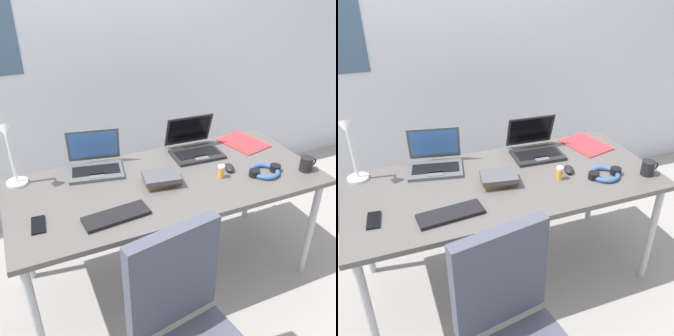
% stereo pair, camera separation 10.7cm
% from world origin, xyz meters
% --- Properties ---
extents(ground_plane, '(12.00, 12.00, 0.00)m').
position_xyz_m(ground_plane, '(0.00, 0.00, 0.00)').
color(ground_plane, gray).
extents(wall_back, '(6.00, 0.13, 2.60)m').
position_xyz_m(wall_back, '(-0.00, 1.10, 1.30)').
color(wall_back, silver).
rests_on(wall_back, ground_plane).
extents(desk, '(1.80, 0.80, 0.74)m').
position_xyz_m(desk, '(0.00, 0.00, 0.68)').
color(desk, '#595451').
rests_on(desk, ground_plane).
extents(desk_lamp, '(0.12, 0.18, 0.40)m').
position_xyz_m(desk_lamp, '(-0.80, 0.28, 0.94)').
color(desk_lamp, white).
rests_on(desk_lamp, desk).
extents(laptop_mid_desk, '(0.36, 0.32, 0.23)m').
position_xyz_m(laptop_mid_desk, '(-0.35, 0.28, 0.79)').
color(laptop_mid_desk, '#515459').
rests_on(laptop_mid_desk, desk).
extents(laptop_near_lamp, '(0.33, 0.30, 0.23)m').
position_xyz_m(laptop_near_lamp, '(0.30, 0.25, 0.79)').
color(laptop_near_lamp, '#232326').
rests_on(laptop_near_lamp, desk).
extents(external_keyboard, '(0.34, 0.15, 0.02)m').
position_xyz_m(external_keyboard, '(-0.38, -0.22, 0.75)').
color(external_keyboard, black).
rests_on(external_keyboard, desk).
extents(computer_mouse, '(0.08, 0.11, 0.03)m').
position_xyz_m(computer_mouse, '(0.39, -0.04, 0.76)').
color(computer_mouse, black).
rests_on(computer_mouse, desk).
extents(cell_phone, '(0.08, 0.14, 0.01)m').
position_xyz_m(cell_phone, '(-0.74, -0.13, 0.74)').
color(cell_phone, black).
rests_on(cell_phone, desk).
extents(headphones, '(0.21, 0.18, 0.04)m').
position_xyz_m(headphones, '(0.56, -0.16, 0.76)').
color(headphones, '#335999').
rests_on(headphones, desk).
extents(pill_bottle, '(0.04, 0.04, 0.08)m').
position_xyz_m(pill_bottle, '(0.29, -0.10, 0.78)').
color(pill_bottle, gold).
rests_on(pill_bottle, desk).
extents(book_stack, '(0.22, 0.18, 0.06)m').
position_xyz_m(book_stack, '(-0.05, -0.02, 0.77)').
color(book_stack, brown).
rests_on(book_stack, desk).
extents(paper_folder_front_right, '(0.30, 0.36, 0.01)m').
position_xyz_m(paper_folder_front_right, '(0.67, 0.24, 0.74)').
color(paper_folder_front_right, red).
rests_on(paper_folder_front_right, desk).
extents(coffee_mug, '(0.11, 0.08, 0.09)m').
position_xyz_m(coffee_mug, '(0.81, -0.23, 0.78)').
color(coffee_mug, black).
rests_on(coffee_mug, desk).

